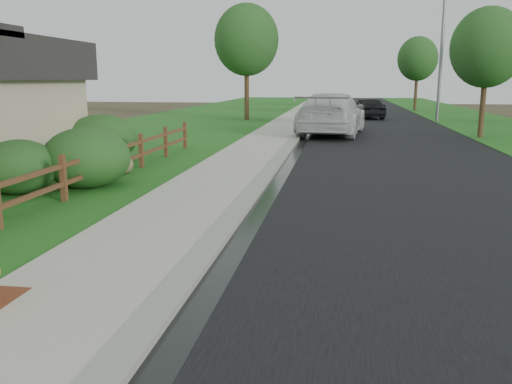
% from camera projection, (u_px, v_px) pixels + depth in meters
% --- Properties ---
extents(ground, '(120.00, 120.00, 0.00)m').
position_uv_depth(ground, '(131.00, 309.00, 6.51)').
color(ground, '#3A2F20').
extents(road, '(8.00, 90.00, 0.02)m').
position_uv_depth(road, '(370.00, 117.00, 39.69)').
color(road, black).
rests_on(road, ground).
extents(curb, '(0.40, 90.00, 0.12)m').
position_uv_depth(curb, '(313.00, 116.00, 40.31)').
color(curb, gray).
rests_on(curb, ground).
extents(wet_gutter, '(0.50, 90.00, 0.00)m').
position_uv_depth(wet_gutter, '(318.00, 117.00, 40.26)').
color(wet_gutter, black).
rests_on(wet_gutter, road).
extents(sidewalk, '(2.20, 90.00, 0.10)m').
position_uv_depth(sidewalk, '(296.00, 116.00, 40.50)').
color(sidewalk, '#AFAA98').
rests_on(sidewalk, ground).
extents(grass_strip, '(1.60, 90.00, 0.06)m').
position_uv_depth(grass_strip, '(270.00, 116.00, 40.79)').
color(grass_strip, '#245B1A').
rests_on(grass_strip, ground).
extents(lawn_near, '(9.00, 90.00, 0.04)m').
position_uv_depth(lawn_near, '(203.00, 116.00, 41.58)').
color(lawn_near, '#245B1A').
rests_on(lawn_near, ground).
extents(verge_far, '(6.00, 90.00, 0.04)m').
position_uv_depth(verge_far, '(469.00, 118.00, 38.65)').
color(verge_far, '#245B1A').
rests_on(verge_far, ground).
extents(ranch_fence, '(0.12, 16.92, 1.10)m').
position_uv_depth(ranch_fence, '(88.00, 168.00, 13.12)').
color(ranch_fence, '#492C18').
rests_on(ranch_fence, ground).
extents(white_suv, '(3.69, 7.38, 2.06)m').
position_uv_depth(white_suv, '(332.00, 114.00, 26.91)').
color(white_suv, silver).
rests_on(white_suv, road).
extents(dark_car_mid, '(2.60, 4.74, 1.53)m').
position_uv_depth(dark_car_mid, '(368.00, 107.00, 38.64)').
color(dark_car_mid, black).
rests_on(dark_car_mid, road).
extents(dark_car_far, '(1.94, 4.36, 1.39)m').
position_uv_depth(dark_car_far, '(336.00, 103.00, 47.59)').
color(dark_car_far, black).
rests_on(dark_car_far, road).
extents(streetlight, '(2.32, 0.62, 10.07)m').
position_uv_depth(streetlight, '(440.00, 32.00, 34.77)').
color(streetlight, slate).
rests_on(streetlight, ground).
extents(boulder, '(1.03, 0.81, 0.65)m').
position_uv_depth(boulder, '(117.00, 164.00, 15.56)').
color(boulder, brown).
rests_on(boulder, ground).
extents(shrub_b, '(2.45, 2.45, 1.54)m').
position_uv_depth(shrub_b, '(87.00, 158.00, 13.69)').
color(shrub_b, '#19481D').
rests_on(shrub_b, ground).
extents(shrub_c, '(1.87, 1.87, 1.32)m').
position_uv_depth(shrub_c, '(19.00, 167.00, 12.96)').
color(shrub_c, '#19481D').
rests_on(shrub_c, ground).
extents(shrub_d, '(2.43, 2.43, 1.60)m').
position_uv_depth(shrub_d, '(101.00, 138.00, 18.00)').
color(shrub_d, '#19481D').
rests_on(shrub_d, ground).
extents(tree_near_right, '(3.33, 3.33, 6.00)m').
position_uv_depth(tree_near_right, '(487.00, 48.00, 24.84)').
color(tree_near_right, '#3C2818').
rests_on(tree_near_right, ground).
extents(tree_mid_left, '(4.29, 4.29, 7.68)m').
position_uv_depth(tree_mid_left, '(247.00, 40.00, 35.93)').
color(tree_mid_left, '#3C2818').
rests_on(tree_mid_left, ground).
extents(tree_mid_right, '(3.78, 3.78, 6.86)m').
position_uv_depth(tree_mid_right, '(487.00, 47.00, 34.53)').
color(tree_mid_right, '#3C2818').
rests_on(tree_mid_right, ground).
extents(tree_far_right, '(3.51, 3.51, 6.48)m').
position_uv_depth(tree_far_right, '(418.00, 59.00, 47.66)').
color(tree_far_right, '#3C2818').
rests_on(tree_far_right, ground).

